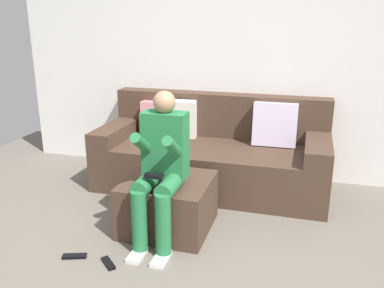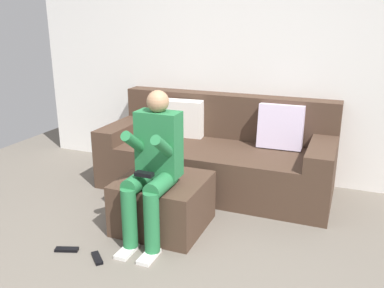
% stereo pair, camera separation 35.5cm
% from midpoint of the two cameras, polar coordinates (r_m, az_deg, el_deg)
% --- Properties ---
extents(wall_back, '(4.87, 0.10, 2.51)m').
position_cam_midpoint_polar(wall_back, '(4.51, 8.70, 11.28)').
color(wall_back, white).
rests_on(wall_back, ground_plane).
extents(couch_sectional, '(2.32, 0.97, 0.92)m').
position_cam_midpoint_polar(couch_sectional, '(4.28, 5.95, -1.50)').
color(couch_sectional, '#473326').
rests_on(couch_sectional, ground_plane).
extents(ottoman, '(0.70, 0.67, 0.43)m').
position_cam_midpoint_polar(ottoman, '(3.47, -1.07, -8.23)').
color(ottoman, '#473326').
rests_on(ottoman, ground_plane).
extents(person_seated, '(0.34, 0.60, 1.18)m').
position_cam_midpoint_polar(person_seated, '(3.14, -2.24, -2.83)').
color(person_seated, '#26723F').
rests_on(person_seated, ground_plane).
extents(remote_near_ottoman, '(0.16, 0.15, 0.02)m').
position_cam_midpoint_polar(remote_near_ottoman, '(3.18, -9.84, -15.42)').
color(remote_near_ottoman, black).
rests_on(remote_near_ottoman, ground_plane).
extents(remote_by_storage_bin, '(0.18, 0.11, 0.02)m').
position_cam_midpoint_polar(remote_by_storage_bin, '(3.33, -14.02, -14.10)').
color(remote_by_storage_bin, black).
rests_on(remote_by_storage_bin, ground_plane).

